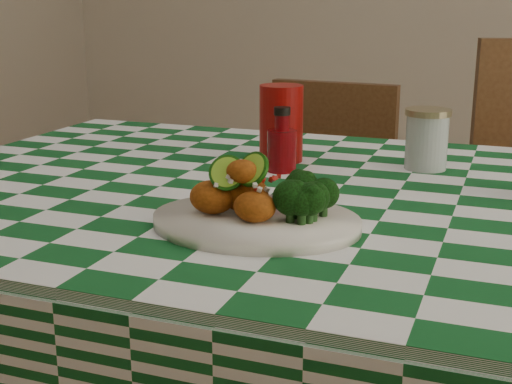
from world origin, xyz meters
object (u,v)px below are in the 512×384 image
at_px(fried_chicken_pile, 244,188).
at_px(red_tumbler, 281,123).
at_px(wooden_chair_left, 310,235).
at_px(plate, 256,222).
at_px(mason_jar, 427,139).
at_px(ketchup_bottle, 282,139).

bearing_deg(fried_chicken_pile, red_tumbler, 101.58).
bearing_deg(wooden_chair_left, plate, -73.99).
height_order(plate, fried_chicken_pile, fried_chicken_pile).
relative_size(plate, mason_jar, 2.62).
bearing_deg(fried_chicken_pile, plate, 0.00).
xyz_separation_m(ketchup_bottle, wooden_chair_left, (-0.12, 0.64, -0.42)).
height_order(red_tumbler, ketchup_bottle, red_tumbler).
bearing_deg(wooden_chair_left, ketchup_bottle, -74.61).
distance_m(fried_chicken_pile, wooden_chair_left, 1.09).
bearing_deg(wooden_chair_left, mason_jar, -49.07).
height_order(plate, mason_jar, mason_jar).
relative_size(fried_chicken_pile, red_tumbler, 0.83).
bearing_deg(wooden_chair_left, fried_chicken_pile, -75.02).
height_order(fried_chicken_pile, ketchup_bottle, ketchup_bottle).
distance_m(plate, wooden_chair_left, 1.07).
xyz_separation_m(fried_chicken_pile, red_tumbler, (-0.09, 0.44, 0.02)).
xyz_separation_m(plate, red_tumbler, (-0.11, 0.44, 0.07)).
bearing_deg(fried_chicken_pile, wooden_chair_left, 100.29).
distance_m(fried_chicken_pile, mason_jar, 0.51).
xyz_separation_m(mason_jar, wooden_chair_left, (-0.38, 0.52, -0.41)).
bearing_deg(ketchup_bottle, fried_chicken_pile, -80.46).
distance_m(red_tumbler, ketchup_bottle, 0.09).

